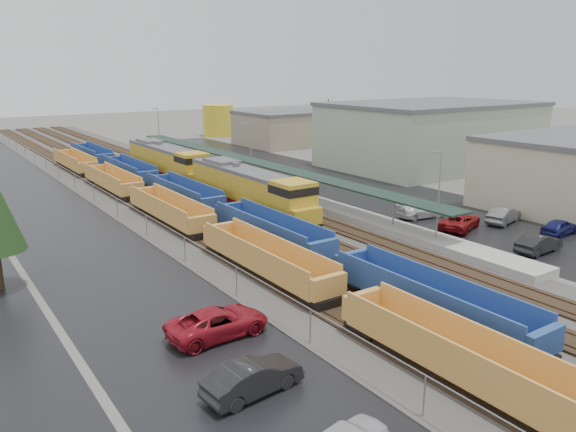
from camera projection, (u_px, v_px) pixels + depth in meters
name	position (u px, v px, depth m)	size (l,w,h in m)	color
ballast_strip	(150.00, 181.00, 73.60)	(20.00, 160.00, 0.08)	#302D2B
trackbed	(150.00, 180.00, 73.57)	(14.60, 160.00, 0.22)	black
west_parking_lot	(27.00, 195.00, 65.40)	(10.00, 160.00, 0.02)	black
east_commuter_lot	(312.00, 178.00, 76.02)	(16.00, 100.00, 0.02)	black
station_platform	(251.00, 180.00, 70.65)	(3.00, 80.00, 8.00)	#9E9B93
chainlink_fence	(78.00, 179.00, 66.76)	(0.08, 160.04, 2.02)	gray
industrial_buildings	(432.00, 140.00, 81.89)	(32.52, 75.30, 9.50)	#B4AA8A
distant_hills	(118.00, 107.00, 218.29)	(301.00, 140.00, 25.20)	#495643
tree_east	(328.00, 122.00, 85.68)	(4.40, 4.40, 10.00)	#332316
locomotive_lead	(251.00, 190.00, 56.12)	(3.21, 21.13, 4.78)	black
locomotive_trail	(168.00, 162.00, 72.87)	(3.21, 21.13, 4.78)	black
well_string_yellow	(211.00, 232.00, 46.57)	(2.62, 101.11, 2.32)	#CD8838
well_string_blue	(221.00, 211.00, 53.30)	(2.68, 101.38, 2.38)	navy
storage_tank	(218.00, 120.00, 122.76)	(6.70, 6.70, 6.70)	gold
parked_car_west_b	(253.00, 378.00, 25.33)	(4.82, 1.68, 1.59)	black
parked_car_west_c	(218.00, 323.00, 30.81)	(5.75, 2.65, 1.60)	maroon
parked_car_east_a	(539.00, 244.00, 44.86)	(4.65, 1.62, 1.53)	black
parked_car_east_b	(460.00, 221.00, 51.41)	(5.47, 2.52, 1.52)	maroon
parked_car_east_c	(421.00, 210.00, 55.47)	(5.04, 2.05, 1.46)	white
parked_car_east_d	(559.00, 227.00, 49.69)	(4.24, 1.71, 1.45)	#161955
parked_car_east_e	(504.00, 215.00, 53.48)	(4.70, 1.64, 1.55)	#56585A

